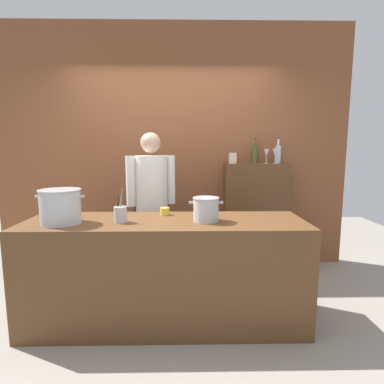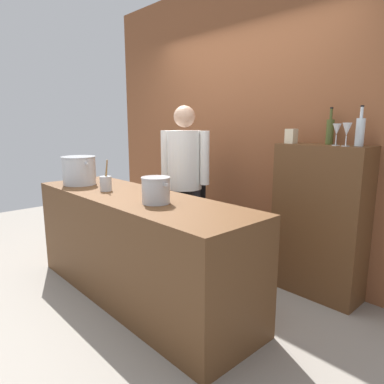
# 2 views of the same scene
# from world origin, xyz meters

# --- Properties ---
(ground_plane) EXTENTS (8.00, 8.00, 0.00)m
(ground_plane) POSITION_xyz_m (0.00, 0.00, 0.00)
(ground_plane) COLOR gray
(brick_back_panel) EXTENTS (4.40, 0.10, 3.00)m
(brick_back_panel) POSITION_xyz_m (0.00, 1.40, 1.50)
(brick_back_panel) COLOR brown
(brick_back_panel) RESTS_ON ground_plane
(prep_counter) EXTENTS (2.34, 0.70, 0.90)m
(prep_counter) POSITION_xyz_m (0.00, 0.00, 0.45)
(prep_counter) COLOR brown
(prep_counter) RESTS_ON ground_plane
(bar_cabinet) EXTENTS (0.76, 0.32, 1.32)m
(bar_cabinet) POSITION_xyz_m (1.02, 1.19, 0.66)
(bar_cabinet) COLOR brown
(bar_cabinet) RESTS_ON ground_plane
(chef) EXTENTS (0.50, 0.40, 1.66)m
(chef) POSITION_xyz_m (-0.20, 0.73, 0.96)
(chef) COLOR black
(chef) RESTS_ON ground_plane
(stockpot_large) EXTENTS (0.39, 0.33, 0.28)m
(stockpot_large) POSITION_xyz_m (-0.83, -0.10, 1.04)
(stockpot_large) COLOR #B7BABF
(stockpot_large) RESTS_ON prep_counter
(stockpot_small) EXTENTS (0.28, 0.22, 0.20)m
(stockpot_small) POSITION_xyz_m (0.34, -0.04, 1.00)
(stockpot_small) COLOR #B7BABF
(stockpot_small) RESTS_ON prep_counter
(utensil_crock) EXTENTS (0.10, 0.10, 0.28)m
(utensil_crock) POSITION_xyz_m (-0.36, -0.07, 0.97)
(utensil_crock) COLOR #B7BABF
(utensil_crock) RESTS_ON prep_counter
(butter_jar) EXTENTS (0.09, 0.09, 0.07)m
(butter_jar) POSITION_xyz_m (-0.02, 0.21, 0.93)
(butter_jar) COLOR yellow
(butter_jar) RESTS_ON prep_counter
(wine_bottle_olive) EXTENTS (0.06, 0.06, 0.30)m
(wine_bottle_olive) POSITION_xyz_m (1.02, 1.26, 1.43)
(wine_bottle_olive) COLOR #475123
(wine_bottle_olive) RESTS_ON bar_cabinet
(wine_bottle_clear) EXTENTS (0.07, 0.07, 0.31)m
(wine_bottle_clear) POSITION_xyz_m (1.29, 1.20, 1.43)
(wine_bottle_clear) COLOR silver
(wine_bottle_clear) RESTS_ON bar_cabinet
(wine_glass_wide) EXTENTS (0.07, 0.07, 0.17)m
(wine_glass_wide) POSITION_xyz_m (1.13, 1.15, 1.44)
(wine_glass_wide) COLOR silver
(wine_glass_wide) RESTS_ON bar_cabinet
(wine_glass_short) EXTENTS (0.07, 0.07, 0.18)m
(wine_glass_short) POSITION_xyz_m (1.23, 1.11, 1.44)
(wine_glass_short) COLOR silver
(wine_glass_short) RESTS_ON bar_cabinet
(spice_tin_cream) EXTENTS (0.08, 0.08, 0.13)m
(spice_tin_cream) POSITION_xyz_m (0.73, 1.15, 1.38)
(spice_tin_cream) COLOR beige
(spice_tin_cream) RESTS_ON bar_cabinet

